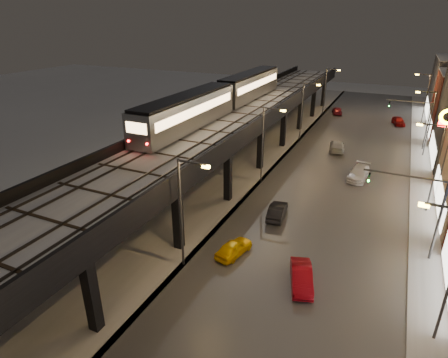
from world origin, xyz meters
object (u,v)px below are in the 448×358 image
at_px(car_far_white, 337,111).
at_px(car_mid_dark, 337,146).
at_px(car_near_white, 277,211).
at_px(car_onc_white, 359,174).
at_px(car_onc_silver, 301,278).
at_px(car_taxi, 234,248).
at_px(car_onc_red, 398,121).
at_px(subway_train, 223,96).

bearing_deg(car_far_white, car_mid_dark, 85.89).
bearing_deg(car_near_white, car_onc_white, -121.42).
relative_size(car_onc_silver, car_onc_white, 0.84).
bearing_deg(car_taxi, car_onc_red, -90.17).
height_order(subway_train, car_onc_red, subway_train).
xyz_separation_m(car_taxi, car_onc_white, (7.38, 20.73, 0.08)).
xyz_separation_m(subway_train, car_onc_white, (18.26, -0.52, -7.72)).
bearing_deg(car_onc_white, car_taxi, -104.70).
bearing_deg(car_near_white, car_mid_dark, -101.48).
height_order(car_far_white, car_onc_white, car_onc_white).
xyz_separation_m(car_far_white, car_onc_red, (11.40, -3.60, 0.00)).
xyz_separation_m(car_near_white, car_onc_silver, (4.67, -8.93, 0.01)).
bearing_deg(car_onc_red, subway_train, -142.38).
relative_size(car_far_white, car_onc_red, 0.99).
xyz_separation_m(subway_train, car_onc_silver, (16.87, -22.66, -7.76)).
bearing_deg(car_mid_dark, car_taxi, 75.17).
bearing_deg(car_near_white, car_taxi, 73.29).
bearing_deg(car_onc_white, car_far_white, 108.73).
relative_size(car_mid_dark, car_far_white, 1.20).
height_order(car_far_white, car_onc_red, car_onc_red).
distance_m(subway_train, car_far_white, 34.16).
xyz_separation_m(car_near_white, car_onc_red, (9.55, 41.76, 0.04)).
xyz_separation_m(car_taxi, car_onc_red, (10.87, 49.28, 0.08)).
height_order(car_taxi, car_onc_red, car_onc_red).
distance_m(car_mid_dark, car_onc_silver, 31.79).
bearing_deg(car_mid_dark, subway_train, 23.83).
xyz_separation_m(subway_train, car_far_white, (10.35, 31.63, -7.73)).
relative_size(car_taxi, car_onc_red, 0.89).
bearing_deg(car_mid_dark, car_onc_white, 104.90).
relative_size(car_taxi, car_far_white, 0.89).
bearing_deg(car_onc_silver, car_far_white, 78.69).
bearing_deg(car_mid_dark, car_onc_red, -120.76).
distance_m(car_near_white, car_far_white, 45.39).
distance_m(car_taxi, car_mid_dark, 30.43).
distance_m(subway_train, car_onc_red, 36.31).
distance_m(subway_train, car_taxi, 25.12).
relative_size(subway_train, car_far_white, 8.85).
height_order(subway_train, car_far_white, subway_train).
distance_m(car_taxi, car_far_white, 52.88).
bearing_deg(car_taxi, car_onc_white, -97.33).
bearing_deg(car_onc_white, car_onc_red, 87.93).
xyz_separation_m(car_onc_white, car_onc_red, (3.49, 28.55, -0.00)).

